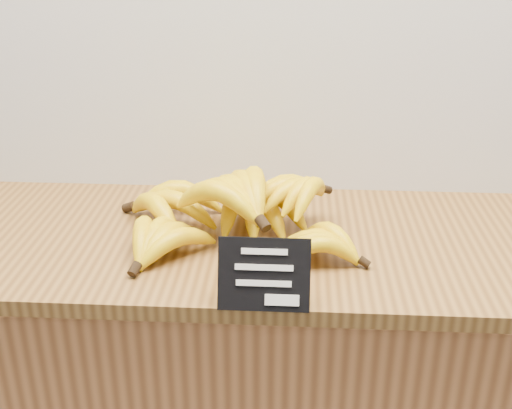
{
  "coord_description": "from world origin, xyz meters",
  "views": [
    {
      "loc": [
        -0.07,
        1.6,
        1.51
      ],
      "look_at": [
        -0.14,
        2.7,
        1.02
      ],
      "focal_mm": 45.0,
      "sensor_mm": 36.0,
      "label": 1
    }
  ],
  "objects": [
    {
      "name": "counter_top",
      "position": [
        -0.14,
        2.75,
        0.92
      ],
      "size": [
        1.39,
        0.54,
        0.03
      ],
      "primitive_type": "cube",
      "color": "brown",
      "rests_on": "counter"
    },
    {
      "name": "banana_pile",
      "position": [
        -0.19,
        2.75,
        0.98
      ],
      "size": [
        0.52,
        0.4,
        0.13
      ],
      "color": "yellow",
      "rests_on": "counter_top"
    },
    {
      "name": "chalkboard_sign",
      "position": [
        -0.11,
        2.5,
        0.99
      ],
      "size": [
        0.15,
        0.05,
        0.11
      ],
      "primitive_type": "cube",
      "rotation": [
        -0.36,
        0.0,
        0.0
      ],
      "color": "black",
      "rests_on": "counter_top"
    }
  ]
}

